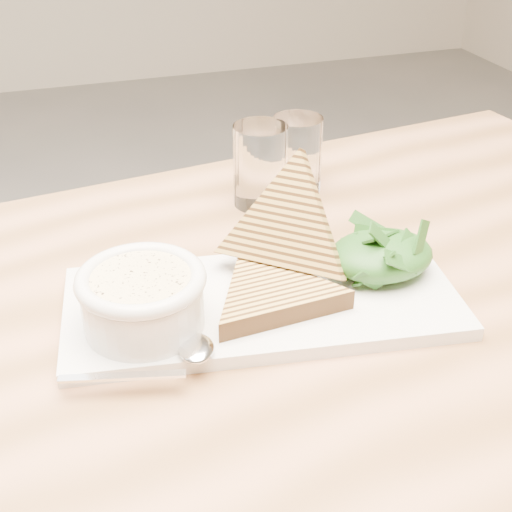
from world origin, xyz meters
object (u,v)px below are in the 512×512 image
object	(u,v)px
platter	(262,303)
soup_bowl	(143,306)
table_top	(310,322)
glass_far	(260,166)
glass_near	(297,154)

from	to	relation	value
platter	soup_bowl	xyz separation A→B (m)	(-0.12, -0.01, 0.03)
platter	soup_bowl	world-z (taller)	soup_bowl
table_top	glass_far	distance (m)	0.24
platter	glass_near	xyz separation A→B (m)	(0.13, 0.25, 0.04)
glass_far	soup_bowl	bearing A→B (deg)	-129.56
glass_near	glass_far	world-z (taller)	glass_far
soup_bowl	glass_near	distance (m)	0.36
table_top	soup_bowl	xyz separation A→B (m)	(-0.17, 0.00, 0.06)
platter	soup_bowl	bearing A→B (deg)	-175.18
table_top	glass_far	size ratio (longest dim) A/B	10.74
table_top	glass_near	bearing A→B (deg)	72.17
soup_bowl	glass_far	world-z (taller)	glass_far
platter	glass_near	size ratio (longest dim) A/B	3.94
glass_far	platter	bearing A→B (deg)	-108.11
glass_near	platter	bearing A→B (deg)	-117.98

